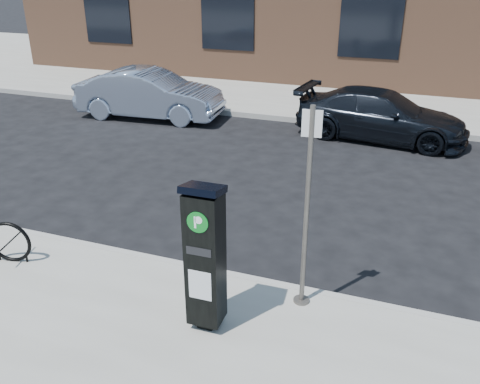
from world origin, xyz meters
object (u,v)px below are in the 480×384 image
at_px(car_silver, 149,94).
at_px(car_dark, 381,115).
at_px(parking_kiosk, 205,257).
at_px(sign_pole, 307,213).
at_px(bike_rack, 10,242).

height_order(car_silver, car_dark, car_silver).
bearing_deg(parking_kiosk, car_dark, 81.06).
bearing_deg(car_dark, parking_kiosk, 178.71).
height_order(sign_pole, car_silver, sign_pole).
distance_m(sign_pole, car_silver, 9.74).
distance_m(parking_kiosk, car_silver, 9.82).
distance_m(bike_rack, car_silver, 8.14).
xyz_separation_m(parking_kiosk, sign_pole, (0.97, 0.85, 0.33)).
bearing_deg(bike_rack, parking_kiosk, -19.02).
xyz_separation_m(bike_rack, car_silver, (-2.10, 7.86, 0.23)).
bearing_deg(parking_kiosk, car_silver, 121.88).
bearing_deg(car_dark, sign_pole, -174.97).
bearing_deg(sign_pole, parking_kiosk, -144.22).
relative_size(car_silver, car_dark, 0.98).
distance_m(parking_kiosk, car_dark, 8.60).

